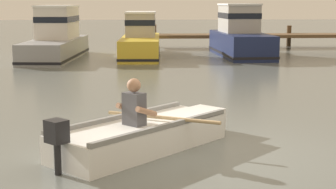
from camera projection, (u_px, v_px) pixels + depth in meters
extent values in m
plane|color=slate|center=(211.00, 153.00, 8.32)|extent=(120.00, 120.00, 0.00)
cube|color=brown|center=(293.00, 36.00, 27.06)|extent=(15.08, 1.50, 0.16)
cylinder|color=#4D3924|center=(154.00, 36.00, 27.34)|extent=(0.24, 0.24, 1.17)
cylinder|color=#4D3924|center=(289.00, 36.00, 27.76)|extent=(0.24, 0.24, 1.10)
cube|color=white|center=(141.00, 137.00, 8.49)|extent=(2.97, 2.97, 0.44)
cube|color=white|center=(206.00, 119.00, 9.76)|extent=(0.71, 0.71, 0.42)
cube|color=gray|center=(119.00, 117.00, 8.78)|extent=(2.20, 2.21, 0.08)
cube|color=gray|center=(165.00, 127.00, 8.11)|extent=(2.20, 2.21, 0.08)
cube|color=white|center=(137.00, 127.00, 8.38)|extent=(0.91, 0.91, 0.06)
cylinder|color=black|center=(58.00, 156.00, 7.26)|extent=(0.14, 0.14, 0.54)
cube|color=black|center=(57.00, 131.00, 7.20)|extent=(0.37, 0.37, 0.32)
cube|color=#4C4C51|center=(134.00, 109.00, 8.29)|extent=(0.40, 0.40, 0.52)
sphere|color=#9E7051|center=(134.00, 85.00, 8.22)|extent=(0.22, 0.22, 0.22)
cylinder|color=#9E7051|center=(127.00, 108.00, 8.48)|extent=(0.36, 0.37, 0.23)
cylinder|color=#9E7051|center=(146.00, 112.00, 8.19)|extent=(0.36, 0.37, 0.23)
cylinder|color=tan|center=(162.00, 118.00, 8.60)|extent=(1.81, 0.96, 0.06)
cube|color=gray|center=(56.00, 49.00, 21.85)|extent=(2.20, 6.04, 0.81)
cube|color=black|center=(56.00, 55.00, 21.90)|extent=(2.25, 6.08, 0.10)
cube|color=silver|center=(58.00, 23.00, 22.19)|extent=(1.55, 2.59, 1.31)
cube|color=black|center=(57.00, 19.00, 22.16)|extent=(1.58, 2.62, 0.24)
cube|color=white|center=(57.00, 6.00, 22.07)|extent=(1.62, 2.72, 0.08)
cube|color=gold|center=(141.00, 47.00, 22.66)|extent=(1.83, 5.69, 0.86)
cube|color=black|center=(141.00, 53.00, 22.71)|extent=(1.87, 5.73, 0.10)
cube|color=#B2ADA3|center=(141.00, 25.00, 23.00)|extent=(1.34, 2.41, 0.98)
cube|color=black|center=(141.00, 22.00, 22.98)|extent=(1.37, 2.44, 0.24)
cube|color=white|center=(141.00, 12.00, 22.91)|extent=(1.40, 2.53, 0.08)
cube|color=#19234C|center=(241.00, 44.00, 22.87)|extent=(2.05, 5.27, 1.02)
cube|color=black|center=(241.00, 52.00, 22.93)|extent=(2.10, 5.31, 0.10)
cube|color=#B2ADA3|center=(239.00, 19.00, 23.13)|extent=(1.52, 2.24, 1.17)
cube|color=black|center=(239.00, 15.00, 23.11)|extent=(1.55, 2.27, 0.24)
cube|color=white|center=(239.00, 4.00, 23.02)|extent=(1.59, 2.35, 0.08)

